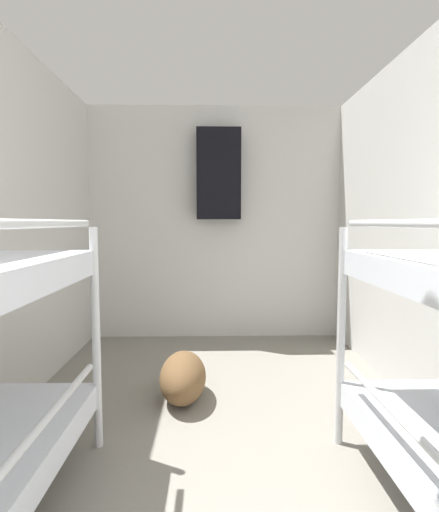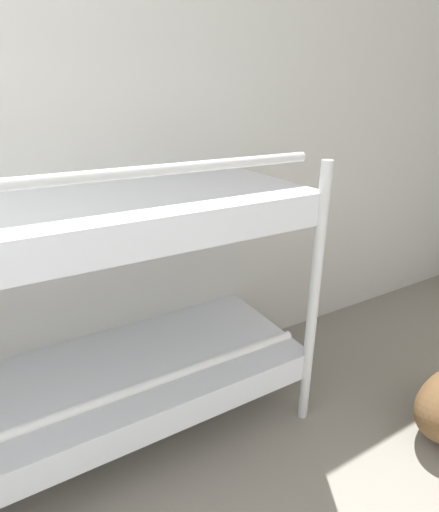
# 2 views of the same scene
# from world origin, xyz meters

# --- Properties ---
(wall_back) EXTENTS (2.70, 0.06, 2.39)m
(wall_back) POSITION_xyz_m (0.00, 4.52, 1.19)
(wall_back) COLOR silver
(wall_back) RESTS_ON ground_plane
(duffel_bag) EXTENTS (0.31, 0.59, 0.31)m
(duffel_bag) POSITION_xyz_m (-0.24, 2.98, 0.16)
(duffel_bag) COLOR brown
(duffel_bag) RESTS_ON ground_plane
(hanging_coat) EXTENTS (0.44, 0.12, 0.90)m
(hanging_coat) POSITION_xyz_m (0.04, 4.37, 1.69)
(hanging_coat) COLOR black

